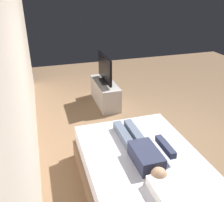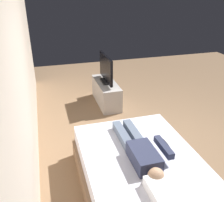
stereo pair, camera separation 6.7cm
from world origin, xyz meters
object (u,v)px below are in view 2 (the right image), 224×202
(tv_stand, at_px, (106,93))
(tv, at_px, (106,70))
(person, at_px, (141,151))
(pillow, at_px, (168,194))
(remote, at_px, (165,143))
(bed, at_px, (141,175))

(tv_stand, xyz_separation_m, tv, (0.00, 0.00, 0.53))
(person, distance_m, tv, 2.61)
(pillow, relative_size, person, 0.38)
(person, bearing_deg, tv, -5.66)
(person, xyz_separation_m, tv, (2.60, -0.26, 0.16))
(remote, xyz_separation_m, tv, (2.45, 0.15, 0.24))
(person, distance_m, tv_stand, 2.64)
(remote, bearing_deg, tv, 3.46)
(pillow, height_order, tv, tv)
(tv, bearing_deg, person, 174.34)
(bed, height_order, person, person)
(pillow, distance_m, tv, 3.30)
(person, bearing_deg, remote, -69.53)
(pillow, bearing_deg, bed, 0.00)
(person, distance_m, remote, 0.44)
(bed, distance_m, pillow, 0.74)
(tv, bearing_deg, remote, -176.54)
(bed, xyz_separation_m, person, (0.03, 0.01, 0.36))
(bed, relative_size, tv_stand, 1.78)
(person, height_order, remote, person)
(pillow, bearing_deg, tv_stand, -4.30)
(remote, relative_size, tv_stand, 0.14)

